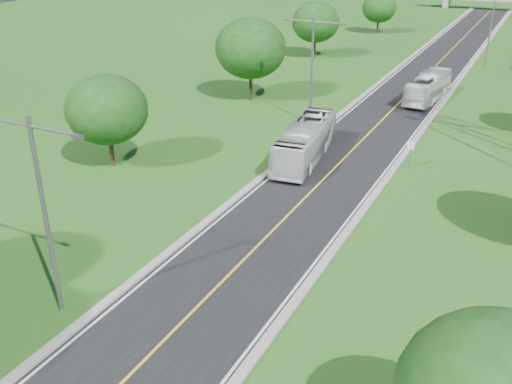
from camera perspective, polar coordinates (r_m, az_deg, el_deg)
ground at (r=68.01m, az=14.96°, el=9.43°), size 260.00×260.00×0.00m
road at (r=73.71m, az=16.05°, el=10.51°), size 8.00×150.00×0.06m
curb_left at (r=74.57m, az=12.82°, el=11.08°), size 0.50×150.00×0.22m
curb_right at (r=73.05m, az=19.34°, el=10.01°), size 0.50×150.00×0.22m
speed_limit_sign at (r=45.94m, az=15.19°, el=4.08°), size 0.55×0.09×2.40m
streetlight_near_left at (r=27.74m, az=-20.54°, el=-0.98°), size 5.90×0.25×10.00m
streetlight_mid_left at (r=54.23m, az=5.63°, el=12.79°), size 5.90×0.25×10.00m
streetlight_far_right at (r=83.51m, az=22.50°, el=15.41°), size 5.90×0.25×10.00m
tree_lb at (r=45.46m, az=-14.69°, el=7.99°), size 6.30×6.30×7.33m
tree_lc at (r=62.42m, az=-0.55°, el=14.18°), size 7.56×7.56×8.79m
tree_ld at (r=84.94m, az=5.98°, el=16.54°), size 6.72×6.72×7.82m
tree_le at (r=106.89m, az=12.22°, el=17.54°), size 5.88×5.88×6.84m
bus_outbound at (r=65.59m, az=16.84°, el=10.03°), size 3.17×10.62×2.92m
bus_inbound at (r=46.23m, az=4.93°, el=5.03°), size 3.99×11.35×3.09m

